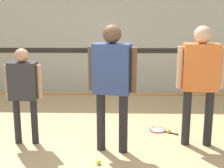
{
  "coord_description": "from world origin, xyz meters",
  "views": [
    {
      "loc": [
        0.33,
        -4.17,
        1.93
      ],
      "look_at": [
        0.22,
        -0.03,
        0.98
      ],
      "focal_mm": 50.0,
      "sensor_mm": 36.0,
      "label": 1
    }
  ],
  "objects_px": {
    "racket_spare_on_floor": "(159,130)",
    "person_student_right": "(200,73)",
    "person_instructor": "(112,75)",
    "tennis_ball_near_instructor": "(99,162)",
    "tennis_ball_by_spare_racket": "(169,131)",
    "person_student_left": "(24,86)"
  },
  "relations": [
    {
      "from": "person_student_left",
      "to": "tennis_ball_near_instructor",
      "type": "bearing_deg",
      "value": -28.38
    },
    {
      "from": "person_student_left",
      "to": "person_student_right",
      "type": "relative_size",
      "value": 0.82
    },
    {
      "from": "person_student_right",
      "to": "tennis_ball_by_spare_racket",
      "type": "distance_m",
      "value": 1.19
    },
    {
      "from": "person_student_right",
      "to": "tennis_ball_near_instructor",
      "type": "bearing_deg",
      "value": 29.55
    },
    {
      "from": "racket_spare_on_floor",
      "to": "person_instructor",
      "type": "bearing_deg",
      "value": -101.67
    },
    {
      "from": "person_student_left",
      "to": "racket_spare_on_floor",
      "type": "distance_m",
      "value": 2.3
    },
    {
      "from": "person_student_left",
      "to": "tennis_ball_by_spare_racket",
      "type": "distance_m",
      "value": 2.42
    },
    {
      "from": "person_student_right",
      "to": "tennis_ball_by_spare_racket",
      "type": "bearing_deg",
      "value": -49.27
    },
    {
      "from": "racket_spare_on_floor",
      "to": "tennis_ball_near_instructor",
      "type": "bearing_deg",
      "value": -94.78
    },
    {
      "from": "person_student_right",
      "to": "tennis_ball_by_spare_racket",
      "type": "height_order",
      "value": "person_student_right"
    },
    {
      "from": "person_instructor",
      "to": "racket_spare_on_floor",
      "type": "distance_m",
      "value": 1.54
    },
    {
      "from": "person_instructor",
      "to": "tennis_ball_near_instructor",
      "type": "distance_m",
      "value": 1.16
    },
    {
      "from": "racket_spare_on_floor",
      "to": "person_student_right",
      "type": "bearing_deg",
      "value": -15.03
    },
    {
      "from": "tennis_ball_near_instructor",
      "to": "person_student_left",
      "type": "bearing_deg",
      "value": 149.57
    },
    {
      "from": "person_student_left",
      "to": "racket_spare_on_floor",
      "type": "height_order",
      "value": "person_student_left"
    },
    {
      "from": "tennis_ball_near_instructor",
      "to": "tennis_ball_by_spare_racket",
      "type": "bearing_deg",
      "value": 46.01
    },
    {
      "from": "person_student_right",
      "to": "tennis_ball_by_spare_racket",
      "type": "xyz_separation_m",
      "value": [
        -0.33,
        0.45,
        -1.05
      ]
    },
    {
      "from": "person_student_right",
      "to": "tennis_ball_near_instructor",
      "type": "height_order",
      "value": "person_student_right"
    },
    {
      "from": "person_instructor",
      "to": "racket_spare_on_floor",
      "type": "bearing_deg",
      "value": 58.49
    },
    {
      "from": "person_instructor",
      "to": "person_student_left",
      "type": "xyz_separation_m",
      "value": [
        -1.3,
        0.24,
        -0.21
      ]
    },
    {
      "from": "person_instructor",
      "to": "tennis_ball_near_instructor",
      "type": "xyz_separation_m",
      "value": [
        -0.16,
        -0.43,
        -1.07
      ]
    },
    {
      "from": "racket_spare_on_floor",
      "to": "tennis_ball_by_spare_racket",
      "type": "bearing_deg",
      "value": 3.61
    }
  ]
}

